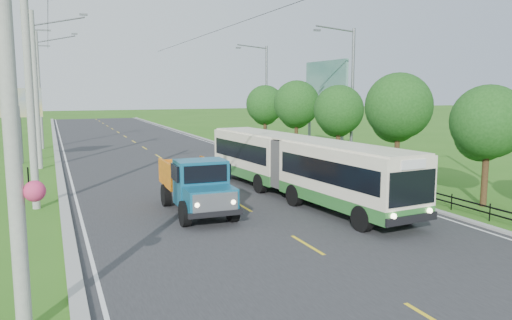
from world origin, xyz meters
TOP-DOWN VIEW (x-y plane):
  - ground at (0.00, 0.00)m, footprint 240.00×240.00m
  - road at (0.00, 20.00)m, footprint 14.00×120.00m
  - curb_left at (-7.20, 20.00)m, footprint 0.40×120.00m
  - curb_right at (7.15, 20.00)m, footprint 0.30×120.00m
  - edge_line_left at (-6.65, 20.00)m, footprint 0.12×120.00m
  - edge_line_right at (6.65, 20.00)m, footprint 0.12×120.00m
  - centre_dash at (0.00, 0.00)m, footprint 0.12×2.20m
  - railing_right at (8.00, 14.00)m, footprint 0.04×40.00m
  - pole_nearest at (-8.24, -3.00)m, footprint 3.51×0.44m
  - pole_near at (-8.26, 9.00)m, footprint 3.51×0.32m
  - pole_mid at (-8.26, 21.00)m, footprint 3.51×0.32m
  - pole_far at (-8.26, 33.00)m, footprint 3.51×0.32m
  - tree_second at (9.86, 2.14)m, footprint 3.18×3.26m
  - tree_third at (9.86, 8.14)m, footprint 3.60×3.62m
  - tree_fourth at (9.86, 14.14)m, footprint 3.24×3.31m
  - tree_fifth at (9.86, 20.14)m, footprint 3.48×3.52m
  - tree_back at (9.86, 26.14)m, footprint 3.30×3.36m
  - streetlight_mid at (10.64, 14.00)m, footprint 3.02×0.20m
  - streetlight_far at (10.64, 28.00)m, footprint 3.02×0.20m
  - planter_near at (8.60, 6.00)m, footprint 0.64×0.64m
  - planter_mid at (8.60, 14.00)m, footprint 0.64×0.64m
  - planter_far at (8.60, 22.00)m, footprint 0.64×0.64m
  - billboard_left at (-9.50, 24.00)m, footprint 3.00×0.20m
  - billboard_right at (12.30, 20.00)m, footprint 0.24×6.00m
  - bus at (3.06, 6.61)m, footprint 3.66×14.58m
  - dump_truck at (-2.15, 5.65)m, footprint 2.27×5.55m

SIDE VIEW (x-z plane):
  - ground at x=0.00m, z-range 0.00..0.00m
  - road at x=0.00m, z-range 0.00..0.02m
  - edge_line_left at x=-6.65m, z-range 0.02..0.02m
  - edge_line_right at x=6.65m, z-range 0.02..0.02m
  - centre_dash at x=0.00m, z-range 0.02..0.02m
  - curb_right at x=7.15m, z-range 0.00..0.10m
  - curb_left at x=-7.20m, z-range 0.00..0.15m
  - planter_near at x=8.60m, z-range -0.05..0.62m
  - planter_mid at x=8.60m, z-range -0.05..0.62m
  - planter_far at x=8.60m, z-range -0.05..0.62m
  - railing_right at x=8.00m, z-range 0.00..0.60m
  - dump_truck at x=-2.15m, z-range 0.15..2.47m
  - bus at x=3.06m, z-range 0.28..3.07m
  - tree_second at x=9.86m, z-range 0.87..6.17m
  - tree_fourth at x=9.86m, z-range 0.89..6.29m
  - tree_back at x=9.86m, z-range 0.90..6.40m
  - tree_fifth at x=9.86m, z-range 0.95..6.75m
  - billboard_left at x=-9.50m, z-range 1.27..6.47m
  - tree_third at x=9.86m, z-range 0.99..6.99m
  - streetlight_mid at x=10.64m, z-range 0.37..9.44m
  - streetlight_far at x=10.64m, z-range 0.37..9.44m
  - pole_nearest at x=-8.24m, z-range -0.06..9.94m
  - pole_near at x=-8.26m, z-range 0.09..10.09m
  - pole_mid at x=-8.26m, z-range 0.09..10.09m
  - pole_far at x=-8.26m, z-range 0.09..10.09m
  - billboard_right at x=12.30m, z-range 1.69..8.99m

